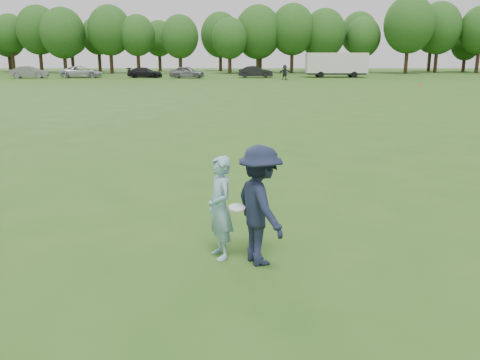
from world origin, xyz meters
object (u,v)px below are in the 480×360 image
at_px(car_b, 29,72).
at_px(car_e, 187,72).
at_px(defender, 260,205).
at_px(cargo_trailer, 336,64).
at_px(thrower, 220,208).
at_px(car_f, 256,72).
at_px(car_c, 81,72).
at_px(car_d, 145,73).
at_px(player_far_d, 285,72).
at_px(field_cone, 420,84).

xyz_separation_m(car_b, car_e, (20.37, 0.22, 0.00)).
height_order(defender, cargo_trailer, cargo_trailer).
bearing_deg(thrower, car_f, 155.63).
bearing_deg(car_b, car_f, -94.89).
distance_m(car_c, car_e, 14.02).
height_order(car_d, car_e, car_e).
xyz_separation_m(player_far_d, car_e, (-12.31, 4.31, -0.15)).
bearing_deg(defender, car_c, -4.97).
bearing_deg(car_f, cargo_trailer, -82.72).
relative_size(car_b, car_c, 0.86).
bearing_deg(car_b, car_e, -97.07).
bearing_deg(player_far_d, car_d, 143.70).
height_order(player_far_d, cargo_trailer, cargo_trailer).
xyz_separation_m(defender, car_c, (-21.41, 60.29, -0.22)).
distance_m(player_far_d, car_b, 32.94).
height_order(defender, car_f, defender).
xyz_separation_m(car_d, car_e, (5.66, -1.01, 0.10)).
xyz_separation_m(car_e, car_f, (8.94, 1.22, -0.01)).
distance_m(thrower, defender, 0.69).
xyz_separation_m(defender, field_cone, (17.56, 43.87, -0.82)).
relative_size(player_far_d, field_cone, 6.04).
xyz_separation_m(car_c, car_f, (22.93, 0.29, 0.01)).
distance_m(car_b, car_f, 29.34).
bearing_deg(car_d, thrower, -165.53).
height_order(car_d, field_cone, car_d).
xyz_separation_m(thrower, car_f, (2.17, 60.36, -0.10)).
xyz_separation_m(thrower, car_e, (-6.77, 59.14, -0.10)).
bearing_deg(car_b, car_c, -87.50).
bearing_deg(cargo_trailer, field_cone, -73.24).
relative_size(car_b, car_d, 1.00).
bearing_deg(car_d, car_b, 97.57).
distance_m(car_b, cargo_trailer, 40.12).
bearing_deg(car_b, player_far_d, -104.83).
height_order(defender, field_cone, defender).
relative_size(thrower, cargo_trailer, 0.19).
bearing_deg(car_c, field_cone, -119.27).
xyz_separation_m(car_b, field_cone, (45.35, -15.27, -0.61)).
height_order(thrower, player_far_d, player_far_d).
height_order(defender, player_far_d, defender).
distance_m(thrower, field_cone, 47.30).
height_order(car_c, car_e, car_e).
xyz_separation_m(player_far_d, cargo_trailer, (7.35, 6.47, 0.87)).
height_order(defender, car_e, defender).
bearing_deg(thrower, defender, 48.88).
distance_m(thrower, cargo_trailer, 62.64).
relative_size(thrower, player_far_d, 0.95).
bearing_deg(car_d, car_e, -97.31).
bearing_deg(car_b, field_cone, -116.31).
relative_size(thrower, field_cone, 5.71).
bearing_deg(field_cone, car_f, 133.83).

